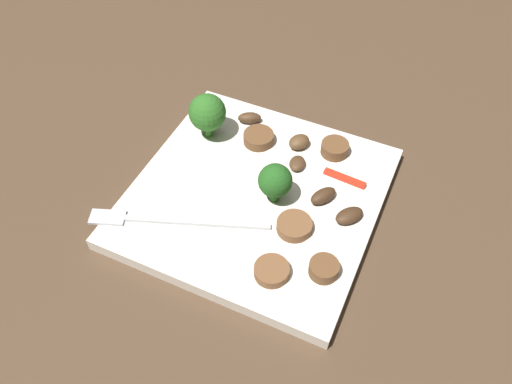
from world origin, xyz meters
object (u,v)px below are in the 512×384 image
Objects in this scene: sausage_slice_1 at (335,148)px; mushroom_2 at (299,142)px; mushroom_4 at (323,196)px; pepper_strip_0 at (345,178)px; broccoli_floret_1 at (207,113)px; mushroom_3 at (297,163)px; sausage_slice_4 at (294,226)px; sausage_slice_0 at (272,271)px; sausage_slice_3 at (259,138)px; mushroom_0 at (349,216)px; fork at (165,221)px; broccoli_floret_0 at (277,178)px; mushroom_1 at (249,118)px; sausage_slice_2 at (324,269)px; plate at (256,197)px.

sausage_slice_1 and mushroom_2 have the same top height.
mushroom_4 is 0.04m from pepper_strip_0.
broccoli_floret_1 reaches higher than mushroom_2.
mushroom_4 is (-0.04, 0.03, 0.00)m from mushroom_3.
sausage_slice_4 is 1.54× the size of mushroom_3.
mushroom_2 reaches higher than sausage_slice_0.
sausage_slice_3 is 1.14× the size of mushroom_4.
mushroom_0 is at bearing 165.08° from broccoli_floret_1.
fork is 5.27× the size of sausage_slice_0.
broccoli_floret_0 is 1.68× the size of mushroom_1.
sausage_slice_0 is 1.18× the size of sausage_slice_2.
broccoli_floret_0 is 1.30× the size of sausage_slice_4.
mushroom_1 is 1.19× the size of mushroom_3.
sausage_slice_0 is at bearing 63.56° from mushroom_0.
sausage_slice_4 is at bearing 109.72° from mushroom_3.
sausage_slice_2 is at bearing 147.00° from broccoli_floret_1.
mushroom_2 reaches higher than mushroom_3.
mushroom_4 is (-0.05, 0.06, -0.00)m from mushroom_2.
plate is at bearing -152.47° from fork.
broccoli_floret_0 is 0.05m from mushroom_3.
fork is at bearing 41.43° from pepper_strip_0.
broccoli_floret_1 is 1.67× the size of sausage_slice_0.
fork is 0.12m from broccoli_floret_0.
sausage_slice_3 is at bearing -17.62° from mushroom_3.
sausage_slice_4 is at bearing 37.44° from mushroom_0.
mushroom_1 is at bearing -29.00° from mushroom_3.
fork is at bearing -5.08° from sausage_slice_0.
broccoli_floret_1 is (0.08, -0.06, 0.04)m from plate.
sausage_slice_1 is at bearing -112.07° from broccoli_floret_0.
fork is at bearing 53.86° from mushroom_3.
mushroom_4 reaches higher than sausage_slice_4.
mushroom_2 is at bearing -86.19° from broccoli_floret_0.
sausage_slice_3 reaches higher than sausage_slice_0.
plate is 1.43× the size of fork.
pepper_strip_0 is (0.02, -0.12, -0.00)m from sausage_slice_2.
sausage_slice_2 is 0.92× the size of mushroom_0.
sausage_slice_2 is 0.60× the size of pepper_strip_0.
sausage_slice_0 is at bearing 101.95° from mushroom_3.
mushroom_3 is (-0.09, -0.12, 0.00)m from fork.
mushroom_0 is (-0.16, -0.08, 0.00)m from fork.
mushroom_0 is at bearing 138.13° from mushroom_2.
plate is 8.17× the size of mushroom_0.
sausage_slice_2 reaches higher than pepper_strip_0.
sausage_slice_2 is 1.03× the size of mushroom_1.
broccoli_floret_1 is 2.02× the size of mushroom_1.
mushroom_1 is 0.90× the size of mushroom_4.
sausage_slice_4 is 1.29× the size of mushroom_1.
sausage_slice_3 is 1.13× the size of mushroom_0.
sausage_slice_1 is at bearing -55.47° from pepper_strip_0.
pepper_strip_0 is at bearing -158.98° from fork.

